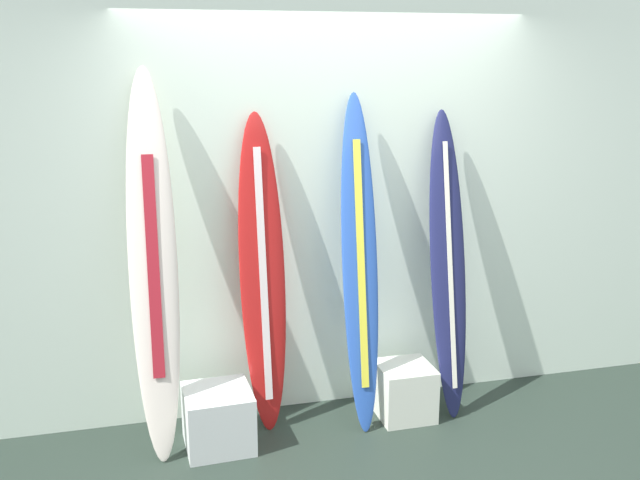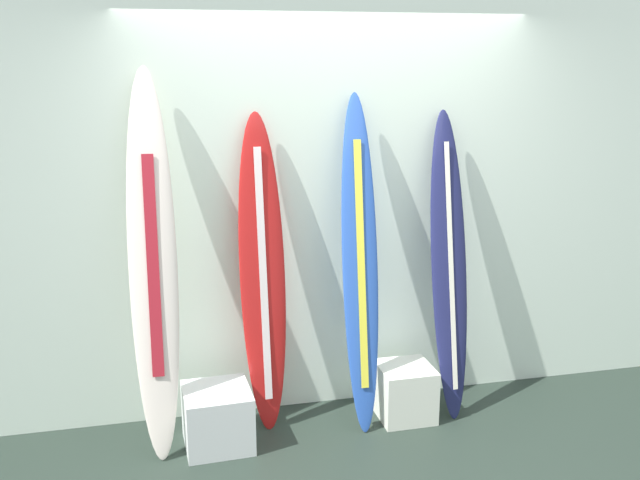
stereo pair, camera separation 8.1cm
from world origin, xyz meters
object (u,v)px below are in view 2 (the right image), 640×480
surfboard_crimson (263,275)px  surfboard_cobalt (360,268)px  surfboard_navy (449,268)px  display_block_left (405,392)px  surfboard_ivory (153,266)px  display_block_center (218,417)px

surfboard_crimson → surfboard_cobalt: bearing=-9.3°
surfboard_crimson → surfboard_navy: surfboard_crimson is taller
surfboard_cobalt → surfboard_navy: 0.59m
surfboard_cobalt → display_block_left: (0.29, -0.05, -0.83)m
surfboard_ivory → surfboard_crimson: size_ratio=1.14×
surfboard_navy → surfboard_cobalt: bearing=-178.6°
surfboard_crimson → display_block_center: size_ratio=4.78×
display_block_left → display_block_center: bearing=-176.5°
display_block_center → surfboard_ivory: bearing=160.7°
surfboard_ivory → display_block_center: bearing=-19.3°
surfboard_cobalt → display_block_center: (-0.90, -0.13, -0.82)m
surfboard_navy → display_block_left: (-0.29, -0.07, -0.78)m
surfboard_cobalt → display_block_left: size_ratio=5.93×
surfboard_cobalt → display_block_center: surfboard_cobalt is taller
surfboard_crimson → surfboard_ivory: bearing=-170.2°
display_block_left → display_block_center: (-1.20, -0.07, 0.00)m
surfboard_ivory → surfboard_navy: size_ratio=1.14×
surfboard_cobalt → display_block_center: bearing=-172.1°
surfboard_cobalt → surfboard_ivory: bearing=-179.3°
surfboard_navy → surfboard_crimson: bearing=176.0°
surfboard_crimson → surfboard_cobalt: surfboard_cobalt is taller
surfboard_navy → surfboard_ivory: bearing=-179.1°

